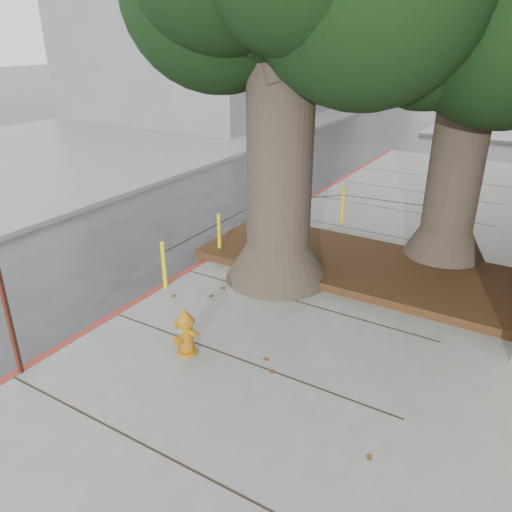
{
  "coord_description": "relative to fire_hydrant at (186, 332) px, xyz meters",
  "views": [
    {
      "loc": [
        3.93,
        -5.11,
        4.56
      ],
      "look_at": [
        -0.08,
        1.52,
        1.1
      ],
      "focal_mm": 35.0,
      "sensor_mm": 36.0,
      "label": 1
    }
  ],
  "objects": [
    {
      "name": "tree_far",
      "position": [
        2.86,
        5.59,
        4.51
      ],
      "size": [
        4.5,
        3.8,
        7.17
      ],
      "color": "#4C3F33",
      "rests_on": "sidewalk_main"
    },
    {
      "name": "curb_red",
      "position": [
        -1.78,
        2.77,
        -0.44
      ],
      "size": [
        0.14,
        26.0,
        0.16
      ],
      "primitive_type": "cube",
      "color": "maroon",
      "rests_on": "ground"
    },
    {
      "name": "building_far_white",
      "position": [
        -16.78,
        45.27,
        6.99
      ],
      "size": [
        12.0,
        18.0,
        15.0
      ],
      "primitive_type": "cube",
      "color": "silver",
      "rests_on": "ground"
    },
    {
      "name": "planter_bed",
      "position": [
        1.12,
        4.17,
        -0.28
      ],
      "size": [
        6.4,
        2.6,
        0.16
      ],
      "primitive_type": "cube",
      "color": "black",
      "rests_on": "sidewalk_main"
    },
    {
      "name": "bollard_ring",
      "position": [
        -0.64,
        4.64,
        0.15
      ],
      "size": [
        3.79,
        5.39,
        0.95
      ],
      "color": "yellow",
      "rests_on": "sidewalk_main"
    },
    {
      "name": "signpost",
      "position": [
        -1.73,
        -1.6,
        0.92
      ],
      "size": [
        0.22,
        0.07,
        2.27
      ],
      "rotation": [
        0.0,
        0.0,
        0.22
      ],
      "color": "#471911",
      "rests_on": "sidewalk_main"
    },
    {
      "name": "car_dark",
      "position": [
        -10.03,
        17.65,
        0.09
      ],
      "size": [
        1.94,
        4.23,
        1.2
      ],
      "primitive_type": "imported",
      "rotation": [
        0.0,
        0.0,
        0.06
      ],
      "color": "black",
      "rests_on": "ground"
    },
    {
      "name": "sidewalk_opposite",
      "position": [
        -13.78,
        10.27,
        -0.44
      ],
      "size": [
        14.0,
        60.0,
        0.15
      ],
      "primitive_type": "cube",
      "color": "slate",
      "rests_on": "ground"
    },
    {
      "name": "ground",
      "position": [
        0.22,
        0.27,
        -0.51
      ],
      "size": [
        140.0,
        140.0,
        0.0
      ],
      "primitive_type": "plane",
      "color": "#28282B",
      "rests_on": "ground"
    },
    {
      "name": "fire_hydrant",
      "position": [
        0.0,
        0.0,
        0.0
      ],
      "size": [
        0.4,
        0.37,
        0.75
      ],
      "rotation": [
        0.0,
        0.0,
        -0.15
      ],
      "color": "#B16E12",
      "rests_on": "sidewalk_main"
    },
    {
      "name": "building_far_grey",
      "position": [
        -14.78,
        22.27,
        5.49
      ],
      "size": [
        12.0,
        16.0,
        12.0
      ],
      "primitive_type": "cube",
      "color": "slate",
      "rests_on": "ground"
    }
  ]
}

